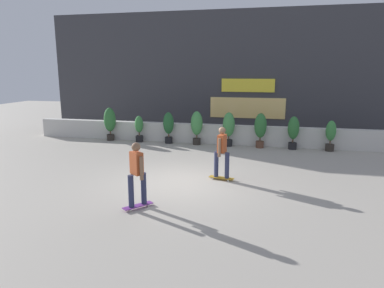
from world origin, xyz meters
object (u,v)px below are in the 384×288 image
Objects in this scene: potted_plant_0 at (110,121)px; skater_by_wall_left at (137,172)px; potted_plant_1 at (139,128)px; potted_plant_3 at (197,125)px; potted_plant_2 at (168,125)px; potted_plant_5 at (260,128)px; skater_far_right at (222,151)px; potted_plant_4 at (229,127)px; potted_plant_6 at (293,130)px; potted_plant_7 at (331,134)px.

skater_by_wall_left is (4.55, -7.83, -0.01)m from potted_plant_0.
potted_plant_1 is 0.81× the size of potted_plant_3.
potted_plant_0 is at bearing -180.00° from potted_plant_2.
potted_plant_5 is at bearing 0.00° from potted_plant_1.
skater_by_wall_left is 3.28m from skater_far_right.
potted_plant_1 is (1.51, 0.00, -0.26)m from potted_plant_0.
potted_plant_0 is 1.04× the size of potted_plant_3.
skater_by_wall_left reaches higher than potted_plant_3.
potted_plant_4 is at bearing 0.00° from potted_plant_1.
potted_plant_5 reaches higher than potted_plant_6.
potted_plant_0 reaches higher than potted_plant_2.
potted_plant_1 is at bearing -180.00° from potted_plant_3.
potted_plant_1 is at bearing -180.00° from potted_plant_6.
potted_plant_5 is 0.91× the size of skater_far_right.
potted_plant_2 is at bearing 180.00° from potted_plant_5.
potted_plant_0 is 0.95× the size of skater_far_right.
potted_plant_6 is (1.41, 0.00, -0.07)m from potted_plant_5.
potted_plant_6 is 1.10× the size of potted_plant_7.
potted_plant_5 is 0.91× the size of skater_by_wall_left.
potted_plant_6 is at bearing 62.35° from skater_by_wall_left.
skater_far_right is (3.27, -5.03, 0.09)m from potted_plant_2.
potted_plant_2 reaches higher than potted_plant_6.
potted_plant_0 is 0.95× the size of skater_by_wall_left.
potted_plant_2 is at bearing 180.00° from potted_plant_6.
potted_plant_0 is 1.12× the size of potted_plant_6.
potted_plant_2 reaches higher than potted_plant_1.
skater_by_wall_left reaches higher than potted_plant_6.
potted_plant_3 is 1.18× the size of potted_plant_7.
potted_plant_1 is 4.33m from potted_plant_4.
potted_plant_3 is 1.49m from potted_plant_4.
potted_plant_3 reaches higher than potted_plant_7.
potted_plant_4 is at bearing -0.00° from potted_plant_2.
potted_plant_0 is 9.06m from skater_by_wall_left.
potted_plant_7 is at bearing 0.00° from potted_plant_5.
potted_plant_1 is 0.96× the size of potted_plant_7.
potted_plant_4 reaches higher than potted_plant_2.
potted_plant_0 reaches higher than potted_plant_3.
potted_plant_3 is 5.38m from skater_far_right.
skater_far_right reaches higher than potted_plant_4.
skater_by_wall_left is at bearing -117.65° from potted_plant_6.
potted_plant_3 is 1.07× the size of potted_plant_6.
skater_by_wall_left reaches higher than potted_plant_1.
skater_far_right is (4.75, -5.03, 0.25)m from potted_plant_1.
potted_plant_7 is (10.19, 0.00, -0.22)m from potted_plant_0.
potted_plant_5 is at bearing -180.00° from potted_plant_6.
potted_plant_3 is 2.89m from potted_plant_5.
skater_by_wall_left is (-4.10, -7.83, 0.11)m from potted_plant_6.
potted_plant_5 reaches higher than potted_plant_7.
potted_plant_3 is 1.00× the size of potted_plant_4.
potted_plant_3 is 4.31m from potted_plant_6.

